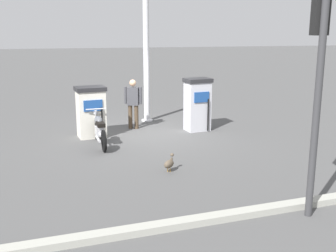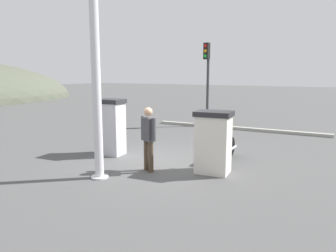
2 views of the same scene
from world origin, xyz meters
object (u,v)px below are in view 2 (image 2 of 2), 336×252
Objects in this scene: attendant_person at (148,135)px; motorcycle_near_pump at (223,146)px; roadside_traffic_light at (207,70)px; canopy_support_pole at (96,83)px; fuel_pump_near at (213,142)px; fuel_pump_far at (111,127)px; wandering_duck at (218,135)px.

motorcycle_near_pump is at bearing -36.77° from attendant_person.
motorcycle_near_pump is 2.13m from attendant_person.
canopy_support_pole is at bearing -171.78° from roadside_traffic_light.
roadside_traffic_light is at bearing 29.82° from motorcycle_near_pump.
fuel_pump_near is 0.91× the size of fuel_pump_far.
canopy_support_pole reaches higher than roadside_traffic_light.
motorcycle_near_pump is at bearing -150.18° from roadside_traffic_light.
attendant_person is at bearing -179.26° from wandering_duck.
canopy_support_pole is at bearing 173.58° from wandering_duck.
fuel_pump_far reaches higher than attendant_person.
roadside_traffic_light reaches higher than fuel_pump_far.
motorcycle_near_pump is (0.92, 0.14, -0.31)m from fuel_pump_near.
canopy_support_pole is at bearing 147.35° from attendant_person.
canopy_support_pole is (-5.33, 0.60, 1.98)m from wandering_duck.
fuel_pump_near is 0.40× the size of roadside_traffic_light.
fuel_pump_near is at bearing -158.04° from wandering_duck.
roadside_traffic_light is (5.34, 3.06, 2.11)m from motorcycle_near_pump.
motorcycle_near_pump is at bearing 8.38° from fuel_pump_near.
motorcycle_near_pump is 0.43× the size of canopy_support_pole.
canopy_support_pole is (-2.69, 1.90, 1.72)m from motorcycle_near_pump.
canopy_support_pole is at bearing 130.93° from fuel_pump_near.
roadside_traffic_light reaches higher than wandering_duck.
wandering_duck is 0.11× the size of roadside_traffic_light.
roadside_traffic_light is at bearing 8.22° from canopy_support_pole.
fuel_pump_near is 3.74× the size of wandering_duck.
fuel_pump_far is at bearing 90.00° from fuel_pump_near.
fuel_pump_near is 0.77× the size of motorcycle_near_pump.
canopy_support_pole is (-1.77, -1.25, 1.34)m from fuel_pump_far.
fuel_pump_near is 3.89m from wandering_duck.
motorcycle_near_pump is (0.92, -3.16, -0.38)m from fuel_pump_far.
fuel_pump_far is at bearing 179.13° from roadside_traffic_light.
roadside_traffic_light is at bearing 27.04° from fuel_pump_near.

